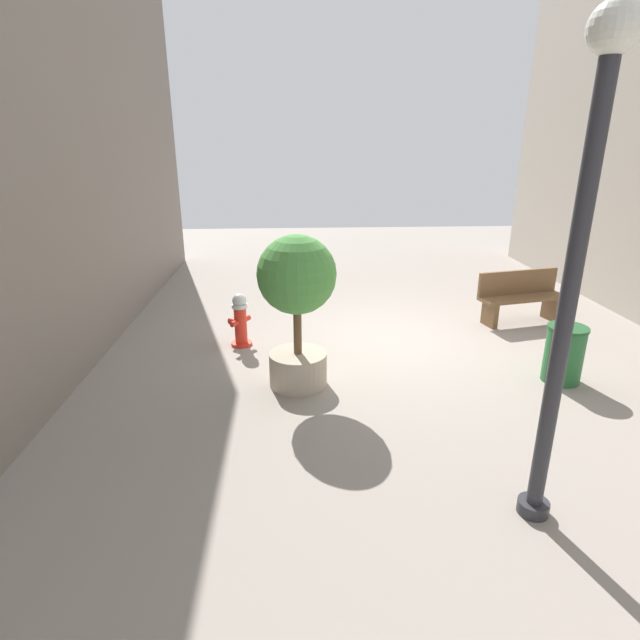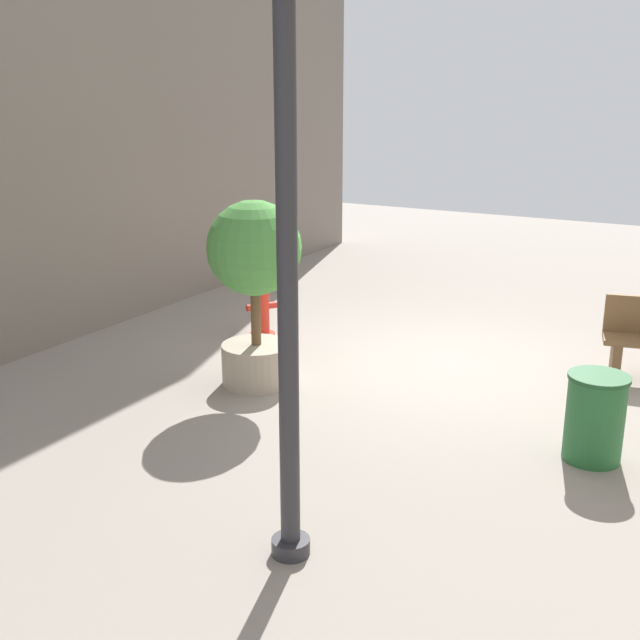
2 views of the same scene
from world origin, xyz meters
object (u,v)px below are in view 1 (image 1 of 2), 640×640
(bench_near, at_px, (520,296))
(planter_tree, at_px, (297,296))
(trash_bin, at_px, (564,354))
(street_lamp, at_px, (579,237))
(fire_hydrant, at_px, (240,320))

(bench_near, distance_m, planter_tree, 4.83)
(trash_bin, bearing_deg, street_lamp, 58.39)
(bench_near, relative_size, trash_bin, 2.08)
(fire_hydrant, height_order, street_lamp, street_lamp)
(bench_near, relative_size, street_lamp, 0.41)
(fire_hydrant, height_order, bench_near, bench_near)
(planter_tree, height_order, trash_bin, planter_tree)
(bench_near, height_order, street_lamp, street_lamp)
(fire_hydrant, bearing_deg, planter_tree, 121.40)
(bench_near, xyz_separation_m, trash_bin, (0.45, 2.46, -0.09))
(planter_tree, bearing_deg, fire_hydrant, -58.60)
(fire_hydrant, distance_m, trash_bin, 4.87)
(street_lamp, xyz_separation_m, trash_bin, (-1.60, -2.61, -2.12))
(bench_near, bearing_deg, fire_hydrant, 9.67)
(planter_tree, xyz_separation_m, trash_bin, (-3.68, 0.10, -0.88))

